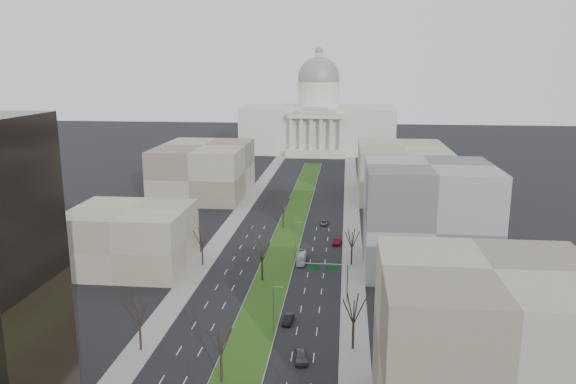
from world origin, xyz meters
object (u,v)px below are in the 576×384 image
Objects in this scene: car_grey_near at (301,355)px; car_red at (337,241)px; car_black at (288,319)px; box_van at (302,258)px; car_grey_far at (324,223)px.

car_red is at bearing 76.60° from car_grey_near.
car_black is at bearing -94.64° from car_red.
car_grey_near is 1.15× the size of car_black.
car_black is 0.55× the size of box_van.
car_black is at bearing -89.74° from box_van.
car_red is 1.15× the size of car_grey_far.
box_van is (-8.00, -14.74, 0.34)m from car_red.
car_red reaches higher than car_black.
car_red is at bearing -75.08° from car_grey_far.
car_red is 0.67× the size of box_van.
car_grey_near reaches higher than car_black.
car_black is at bearing 95.36° from car_grey_near.
car_grey_near is 1.09× the size of car_grey_far.
car_black is 64.67m from car_grey_far.
car_grey_near is 0.95× the size of car_red.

